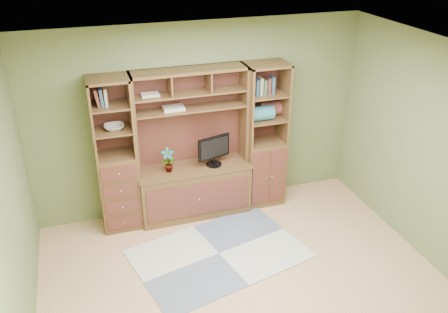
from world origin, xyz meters
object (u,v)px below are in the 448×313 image
object	(u,v)px
center_hutch	(193,147)
right_tower	(264,136)
left_tower	(116,156)
monitor	(214,146)

from	to	relation	value
center_hutch	right_tower	world-z (taller)	same
left_tower	right_tower	xyz separation A→B (m)	(2.02, 0.00, 0.00)
center_hutch	right_tower	bearing A→B (deg)	2.23
right_tower	monitor	bearing A→B (deg)	-174.29
monitor	right_tower	bearing A→B (deg)	-10.03
center_hutch	left_tower	xyz separation A→B (m)	(-1.00, 0.04, 0.00)
left_tower	monitor	bearing A→B (deg)	-3.37
left_tower	monitor	distance (m)	1.28
right_tower	monitor	size ratio (longest dim) A/B	3.55
left_tower	right_tower	size ratio (longest dim) A/B	1.00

